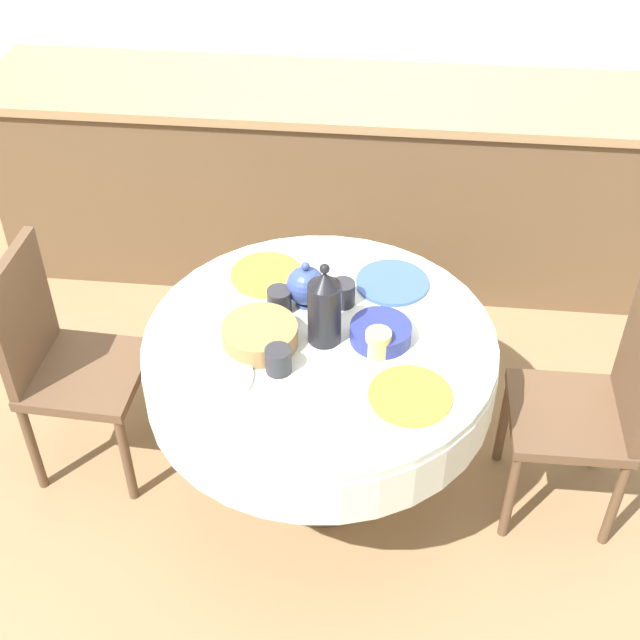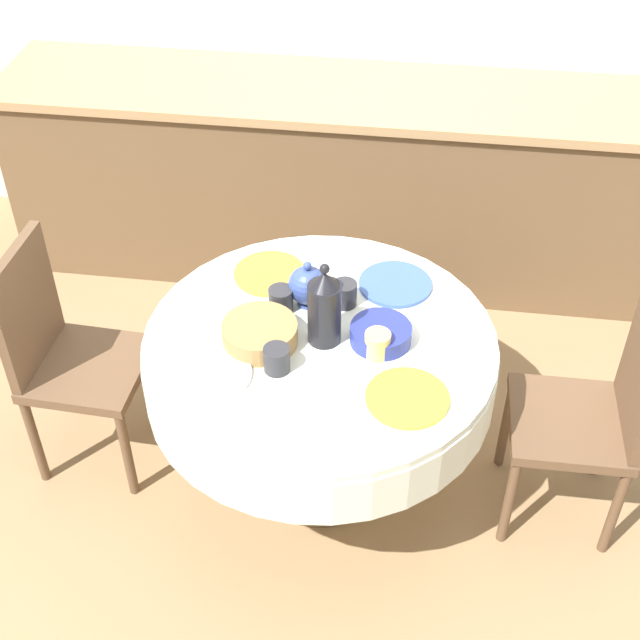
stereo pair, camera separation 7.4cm
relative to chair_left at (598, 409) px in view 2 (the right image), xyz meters
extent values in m
plane|color=#8E704C|center=(-0.93, -0.01, -0.51)|extent=(12.00, 12.00, 0.00)
cube|color=brown|center=(-0.93, 1.40, -0.08)|extent=(3.20, 0.60, 0.87)
cube|color=#A37F56|center=(-0.93, 1.40, 0.38)|extent=(3.24, 0.64, 0.04)
cylinder|color=brown|center=(-0.93, -0.01, -0.49)|extent=(0.44, 0.44, 0.04)
cylinder|color=brown|center=(-0.93, -0.01, -0.24)|extent=(0.11, 0.11, 0.47)
cylinder|color=silver|center=(-0.93, -0.01, 0.09)|extent=(1.17, 1.17, 0.18)
cylinder|color=silver|center=(-0.93, -0.01, 0.19)|extent=(1.16, 1.16, 0.03)
cube|color=brown|center=(-0.08, 0.00, -0.08)|extent=(0.40, 0.40, 0.04)
cylinder|color=brown|center=(-0.25, -0.18, -0.31)|extent=(0.04, 0.04, 0.42)
cylinder|color=brown|center=(-0.26, 0.17, -0.31)|extent=(0.04, 0.04, 0.42)
cylinder|color=brown|center=(0.10, -0.18, -0.31)|extent=(0.04, 0.04, 0.42)
cylinder|color=brown|center=(0.10, 0.18, -0.31)|extent=(0.04, 0.04, 0.42)
cube|color=brown|center=(-1.78, 0.03, -0.08)|extent=(0.42, 0.42, 0.04)
cube|color=brown|center=(-1.96, 0.04, 0.18)|extent=(0.05, 0.38, 0.47)
cylinder|color=brown|center=(-1.59, 0.20, -0.31)|extent=(0.04, 0.04, 0.42)
cylinder|color=brown|center=(-1.61, -0.15, -0.31)|extent=(0.04, 0.04, 0.42)
cylinder|color=brown|center=(-1.95, 0.22, -0.31)|extent=(0.04, 0.04, 0.42)
cylinder|color=brown|center=(-1.96, -0.13, -0.31)|extent=(0.04, 0.04, 0.42)
cylinder|color=white|center=(-1.24, -0.23, 0.22)|extent=(0.26, 0.26, 0.01)
cylinder|color=#28282D|center=(-1.04, -0.17, 0.25)|extent=(0.08, 0.08, 0.09)
cylinder|color=yellow|center=(-0.63, -0.25, 0.22)|extent=(0.26, 0.26, 0.01)
cylinder|color=#DBB766|center=(-0.74, -0.06, 0.25)|extent=(0.08, 0.08, 0.09)
cylinder|color=yellow|center=(-1.15, 0.30, 0.22)|extent=(0.26, 0.26, 0.01)
cylinder|color=#28282D|center=(-1.08, 0.12, 0.25)|extent=(0.08, 0.08, 0.09)
cylinder|color=#3856AD|center=(-0.71, 0.30, 0.22)|extent=(0.26, 0.26, 0.01)
cylinder|color=#28282D|center=(-0.87, 0.18, 0.25)|extent=(0.08, 0.08, 0.09)
cylinder|color=black|center=(-0.92, -0.01, 0.32)|extent=(0.11, 0.11, 0.22)
cone|color=black|center=(-0.92, -0.01, 0.45)|extent=(0.10, 0.10, 0.05)
sphere|color=black|center=(-0.92, -0.01, 0.50)|extent=(0.03, 0.03, 0.03)
cylinder|color=#33478E|center=(-0.99, 0.17, 0.21)|extent=(0.07, 0.07, 0.01)
sphere|color=#33478E|center=(-0.99, 0.17, 0.29)|extent=(0.13, 0.13, 0.13)
cylinder|color=#33478E|center=(-0.92, 0.17, 0.29)|extent=(0.08, 0.02, 0.05)
sphere|color=#33478E|center=(-0.99, 0.17, 0.37)|extent=(0.03, 0.03, 0.03)
cylinder|color=olive|center=(-1.12, -0.05, 0.24)|extent=(0.25, 0.25, 0.07)
cylinder|color=navy|center=(-0.73, 0.01, 0.24)|extent=(0.20, 0.20, 0.06)
camera|label=1|loc=(-0.71, -2.16, 2.15)|focal=50.00mm
camera|label=2|loc=(-0.64, -2.15, 2.15)|focal=50.00mm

